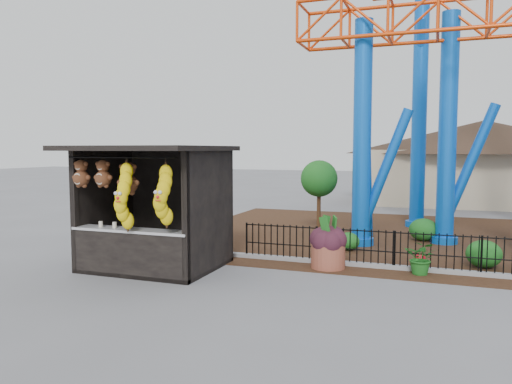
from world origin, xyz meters
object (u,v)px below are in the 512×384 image
(roller_coaster, at_px, (487,44))
(potted_plant, at_px, (422,258))
(terracotta_planter, at_px, (328,256))
(prize_booth, at_px, (150,210))

(roller_coaster, xyz_separation_m, potted_plant, (-1.65, -5.53, -6.02))
(roller_coaster, xyz_separation_m, terracotta_planter, (-3.92, -5.66, -6.13))
(potted_plant, bearing_deg, prize_booth, -149.87)
(potted_plant, bearing_deg, roller_coaster, 87.96)
(roller_coaster, distance_m, potted_plant, 8.34)
(prize_booth, bearing_deg, potted_plant, 15.51)
(prize_booth, relative_size, roller_coaster, 0.32)
(roller_coaster, relative_size, potted_plant, 13.12)
(roller_coaster, height_order, terracotta_planter, roller_coaster)
(terracotta_planter, height_order, potted_plant, potted_plant)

